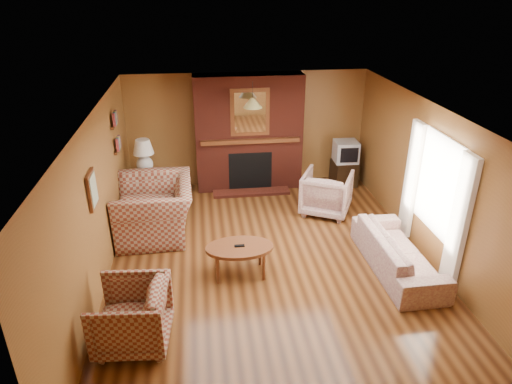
{
  "coord_description": "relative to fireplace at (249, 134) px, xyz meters",
  "views": [
    {
      "loc": [
        -1.02,
        -6.01,
        4.07
      ],
      "look_at": [
        -0.16,
        0.6,
        0.96
      ],
      "focal_mm": 32.0,
      "sensor_mm": 36.0,
      "label": 1
    }
  ],
  "objects": [
    {
      "name": "floor",
      "position": [
        0.0,
        -2.98,
        -1.18
      ],
      "size": [
        6.5,
        6.5,
        0.0
      ],
      "primitive_type": "plane",
      "color": "#41210E",
      "rests_on": "ground"
    },
    {
      "name": "ceiling",
      "position": [
        0.0,
        -2.98,
        1.22
      ],
      "size": [
        6.5,
        6.5,
        0.0
      ],
      "primitive_type": "plane",
      "rotation": [
        3.14,
        0.0,
        0.0
      ],
      "color": "white",
      "rests_on": "wall_back"
    },
    {
      "name": "wall_back",
      "position": [
        0.0,
        0.27,
        0.02
      ],
      "size": [
        6.5,
        0.0,
        6.5
      ],
      "primitive_type": "plane",
      "rotation": [
        1.57,
        0.0,
        0.0
      ],
      "color": "olive",
      "rests_on": "floor"
    },
    {
      "name": "wall_front",
      "position": [
        0.0,
        -6.23,
        0.02
      ],
      "size": [
        6.5,
        0.0,
        6.5
      ],
      "primitive_type": "plane",
      "rotation": [
        -1.57,
        0.0,
        0.0
      ],
      "color": "olive",
      "rests_on": "floor"
    },
    {
      "name": "wall_left",
      "position": [
        -2.5,
        -2.98,
        0.02
      ],
      "size": [
        0.0,
        6.5,
        6.5
      ],
      "primitive_type": "plane",
      "rotation": [
        1.57,
        0.0,
        1.57
      ],
      "color": "olive",
      "rests_on": "floor"
    },
    {
      "name": "wall_right",
      "position": [
        2.5,
        -2.98,
        0.02
      ],
      "size": [
        0.0,
        6.5,
        6.5
      ],
      "primitive_type": "plane",
      "rotation": [
        1.57,
        0.0,
        -1.57
      ],
      "color": "olive",
      "rests_on": "floor"
    },
    {
      "name": "fireplace",
      "position": [
        0.0,
        0.0,
        0.0
      ],
      "size": [
        2.2,
        0.82,
        2.4
      ],
      "color": "#5A1E13",
      "rests_on": "floor"
    },
    {
      "name": "window_right",
      "position": [
        2.45,
        -3.18,
        -0.06
      ],
      "size": [
        0.1,
        1.85,
        2.0
      ],
      "color": "beige",
      "rests_on": "wall_right"
    },
    {
      "name": "bookshelf",
      "position": [
        -2.44,
        -1.08,
        0.48
      ],
      "size": [
        0.09,
        0.55,
        0.71
      ],
      "color": "brown",
      "rests_on": "wall_left"
    },
    {
      "name": "botanical_print",
      "position": [
        -2.47,
        -3.28,
        0.37
      ],
      "size": [
        0.05,
        0.4,
        0.5
      ],
      "color": "brown",
      "rests_on": "wall_left"
    },
    {
      "name": "pendant_light",
      "position": [
        0.0,
        -0.68,
        0.82
      ],
      "size": [
        0.36,
        0.36,
        0.48
      ],
      "color": "black",
      "rests_on": "ceiling"
    },
    {
      "name": "plaid_loveseat",
      "position": [
        -1.85,
        -1.8,
        -0.7
      ],
      "size": [
        1.34,
        1.52,
        0.96
      ],
      "primitive_type": "imported",
      "rotation": [
        0.0,
        0.0,
        -1.54
      ],
      "color": "maroon",
      "rests_on": "floor"
    },
    {
      "name": "plaid_armchair",
      "position": [
        -1.95,
        -4.5,
        -0.78
      ],
      "size": [
        0.96,
        0.93,
        0.81
      ],
      "primitive_type": "imported",
      "rotation": [
        0.0,
        0.0,
        -1.66
      ],
      "color": "maroon",
      "rests_on": "floor"
    },
    {
      "name": "floral_sofa",
      "position": [
        1.9,
        -3.4,
        -0.89
      ],
      "size": [
        0.82,
        2.03,
        0.59
      ],
      "primitive_type": "imported",
      "rotation": [
        0.0,
        0.0,
        1.58
      ],
      "color": "beige",
      "rests_on": "floor"
    },
    {
      "name": "floral_armchair",
      "position": [
        1.32,
        -1.4,
        -0.78
      ],
      "size": [
        1.18,
        1.19,
        0.81
      ],
      "primitive_type": "imported",
      "rotation": [
        0.0,
        0.0,
        2.67
      ],
      "color": "beige",
      "rests_on": "floor"
    },
    {
      "name": "coffee_table",
      "position": [
        -0.52,
        -3.23,
        -0.75
      ],
      "size": [
        1.01,
        0.63,
        0.51
      ],
      "color": "brown",
      "rests_on": "floor"
    },
    {
      "name": "side_table",
      "position": [
        -2.1,
        -0.53,
        -0.85
      ],
      "size": [
        0.5,
        0.5,
        0.66
      ],
      "primitive_type": "cube",
      "rotation": [
        0.0,
        0.0,
        -0.01
      ],
      "color": "brown",
      "rests_on": "floor"
    },
    {
      "name": "table_lamp",
      "position": [
        -2.1,
        -0.53,
        -0.15
      ],
      "size": [
        0.4,
        0.4,
        0.66
      ],
      "color": "silver",
      "rests_on": "side_table"
    },
    {
      "name": "tv_stand",
      "position": [
        2.05,
        -0.18,
        -0.91
      ],
      "size": [
        0.54,
        0.5,
        0.55
      ],
      "primitive_type": "cube",
      "rotation": [
        0.0,
        0.0,
        0.1
      ],
      "color": "black",
      "rests_on": "floor"
    },
    {
      "name": "crt_tv",
      "position": [
        2.05,
        -0.19,
        -0.41
      ],
      "size": [
        0.5,
        0.5,
        0.45
      ],
      "color": "#B1B3B9",
      "rests_on": "tv_stand"
    }
  ]
}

